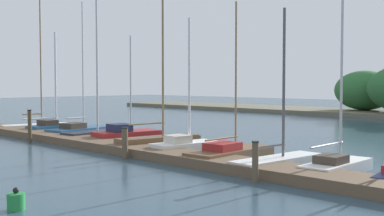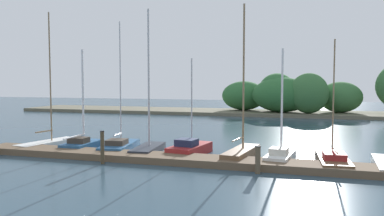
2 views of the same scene
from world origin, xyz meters
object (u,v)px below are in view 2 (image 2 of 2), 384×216
(sailboat_0, at_px, (50,142))
(sailboat_4, at_px, (190,148))
(sailboat_1, at_px, (83,144))
(sailboat_3, at_px, (149,147))
(sailboat_2, at_px, (120,145))
(sailboat_6, at_px, (281,155))
(sailboat_5, at_px, (242,152))
(sailboat_7, at_px, (332,159))
(mooring_piling_1, at_px, (102,147))
(mooring_piling_2, at_px, (258,160))

(sailboat_0, xyz_separation_m, sailboat_4, (9.14, 0.01, 0.06))
(sailboat_1, xyz_separation_m, sailboat_3, (4.17, 0.14, -0.01))
(sailboat_2, height_order, sailboat_6, sailboat_2)
(sailboat_5, xyz_separation_m, sailboat_7, (4.41, -0.22, -0.11))
(sailboat_4, height_order, mooring_piling_1, sailboat_4)
(sailboat_6, distance_m, mooring_piling_1, 8.85)
(sailboat_2, distance_m, sailboat_3, 1.95)
(sailboat_6, bearing_deg, mooring_piling_2, 169.66)
(sailboat_0, height_order, mooring_piling_2, sailboat_0)
(sailboat_0, relative_size, sailboat_5, 1.03)
(sailboat_5, xyz_separation_m, sailboat_6, (1.97, -0.30, -0.03))
(sailboat_5, bearing_deg, sailboat_2, 94.62)
(mooring_piling_1, bearing_deg, sailboat_7, 14.87)
(sailboat_4, relative_size, sailboat_5, 0.66)
(sailboat_2, bearing_deg, mooring_piling_1, -174.87)
(sailboat_4, relative_size, sailboat_6, 0.94)
(sailboat_6, height_order, mooring_piling_1, sailboat_6)
(sailboat_4, height_order, mooring_piling_2, sailboat_4)
(mooring_piling_1, bearing_deg, sailboat_2, 103.68)
(sailboat_1, relative_size, sailboat_7, 0.98)
(sailboat_0, distance_m, sailboat_6, 14.08)
(mooring_piling_1, height_order, mooring_piling_2, mooring_piling_1)
(sailboat_2, bearing_deg, sailboat_5, -101.56)
(sailboat_4, height_order, sailboat_5, sailboat_5)
(sailboat_0, xyz_separation_m, mooring_piling_2, (13.25, -3.30, 0.32))
(sailboat_6, bearing_deg, sailboat_4, 88.75)
(sailboat_3, bearing_deg, sailboat_2, 75.89)
(sailboat_2, height_order, sailboat_3, sailboat_3)
(sailboat_1, relative_size, sailboat_4, 1.12)
(sailboat_1, height_order, sailboat_3, sailboat_3)
(sailboat_1, height_order, sailboat_7, sailboat_7)
(sailboat_0, relative_size, sailboat_3, 1.03)
(sailboat_1, bearing_deg, sailboat_3, -90.03)
(sailboat_1, xyz_separation_m, mooring_piling_1, (3.08, -3.05, 0.44))
(sailboat_0, xyz_separation_m, mooring_piling_1, (5.67, -3.49, 0.52))
(sailboat_7, relative_size, mooring_piling_1, 3.71)
(sailboat_1, bearing_deg, mooring_piling_1, -136.69)
(sailboat_2, relative_size, sailboat_7, 1.24)
(sailboat_1, height_order, sailboat_2, sailboat_2)
(sailboat_5, distance_m, sailboat_7, 4.42)
(sailboat_0, distance_m, sailboat_3, 6.77)
(sailboat_5, xyz_separation_m, mooring_piling_1, (-6.42, -3.09, 0.42))
(sailboat_7, relative_size, mooring_piling_2, 4.95)
(sailboat_6, bearing_deg, mooring_piling_1, 115.33)
(sailboat_1, distance_m, sailboat_2, 2.28)
(sailboat_1, distance_m, sailboat_7, 13.91)
(sailboat_1, relative_size, sailboat_6, 1.05)
(sailboat_0, height_order, mooring_piling_1, sailboat_0)
(sailboat_6, distance_m, mooring_piling_2, 2.73)
(sailboat_6, height_order, mooring_piling_2, sailboat_6)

